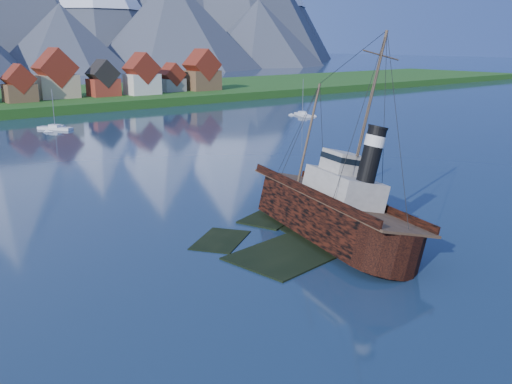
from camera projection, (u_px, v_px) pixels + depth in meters
ground at (312, 238)px, 67.67m from camera, size 1400.00×1400.00×0.00m
shoal at (310, 233)px, 70.46m from camera, size 31.71×21.24×1.14m
tugboat_wreck at (315, 208)px, 68.36m from camera, size 7.53×32.46×25.73m
sailboat_d at (302, 115)px, 175.94m from camera, size 4.98×8.85×11.79m
sailboat_e at (55, 129)px, 149.24m from camera, size 7.34×9.16×11.01m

